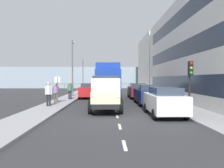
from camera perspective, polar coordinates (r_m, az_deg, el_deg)
The scene contains 21 objects.
ground_plane at distance 23.80m, azimuth 0.15°, elevation -3.90°, with size 80.00×80.00×0.00m, color #2D2D30.
sidewalk_left at distance 24.40m, azimuth 11.70°, elevation -3.62°, with size 2.24×43.74×0.15m, color gray.
sidewalk_right at distance 24.18m, azimuth -11.52°, elevation -3.66°, with size 2.24×43.74×0.15m, color gray.
road_centreline_markings at distance 23.33m, azimuth 0.17°, elevation -3.99°, with size 0.12×39.90×0.01m.
building_terrace at distance 22.29m, azimuth 26.74°, elevation 8.19°, with size 7.60×24.04×9.79m.
building_far_block at distance 39.59m, azimuth 14.02°, elevation 5.33°, with size 7.59×11.62×9.84m.
sea_horizon at distance 48.57m, azimuth -0.55°, elevation 1.79°, with size 80.00×0.80×5.00m, color #8C9EAD.
seawall_railing at distance 44.99m, azimuth -0.50°, elevation -0.20°, with size 28.08×0.08×1.20m.
truck_vintage_cream at distance 14.21m, azimuth -1.74°, elevation -2.75°, with size 2.17×5.64×2.43m.
lorry_cargo_blue at distance 22.41m, azimuth -1.13°, elevation 1.09°, with size 2.58×8.20×3.87m.
car_white_kerbside_near at distance 12.63m, azimuth 14.32°, elevation -4.61°, with size 1.92×3.90×1.72m.
car_navy_kerbside_1 at distance 17.96m, azimuth 9.62°, elevation -2.79°, with size 1.81×4.44×1.72m.
car_maroon_kerbside_2 at distance 23.57m, azimuth 7.02°, elevation -1.78°, with size 1.92×4.09×1.72m.
car_red_oppositeside_0 at distance 23.56m, azimuth -6.69°, elevation -1.78°, with size 1.83×4.00×1.72m.
pedestrian_strolling at distance 16.25m, azimuth -17.24°, elevation -2.08°, with size 0.53×0.34×1.83m.
pedestrian_in_dark_coat at distance 18.40m, azimuth -15.39°, elevation -1.94°, with size 0.53×0.34×1.69m.
pedestrian_with_bag at distance 21.20m, azimuth -11.62°, elevation -1.28°, with size 0.53×0.34×1.80m.
traffic_light_near at distance 14.12m, azimuth 20.92°, elevation 2.38°, with size 0.28×0.41×3.20m.
lamp_post_promenade at distance 25.34m, azimuth -10.90°, elevation 5.75°, with size 0.32×1.14×6.71m.
lamp_post_far at distance 37.70m, azimuth -8.05°, elevation 3.45°, with size 0.32×1.14×5.59m.
street_sign at distance 17.90m, azimuth -14.90°, elevation -0.31°, with size 0.50×0.07×2.25m.
Camera 1 is at (0.56, 11.86, 2.22)m, focal length 32.89 mm.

